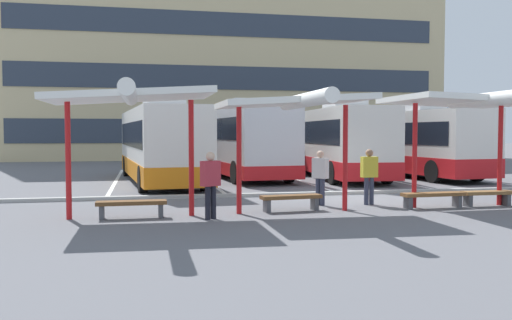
{
  "coord_description": "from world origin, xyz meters",
  "views": [
    {
      "loc": [
        -6.92,
        -17.06,
        2.2
      ],
      "look_at": [
        -2.76,
        3.2,
        1.15
      ],
      "focal_mm": 38.45,
      "sensor_mm": 36.0,
      "label": 1
    }
  ],
  "objects_px": {
    "bench_1": "(291,199)",
    "waiting_passenger_0": "(320,174)",
    "coach_bus_1": "(237,141)",
    "waiting_shelter_1": "(296,104)",
    "coach_bus_3": "(403,143)",
    "bench_2": "(433,196)",
    "waiting_shelter_2": "(465,103)",
    "coach_bus_2": "(336,143)",
    "bench_0": "(132,205)",
    "coach_bus_0": "(160,145)",
    "bench_3": "(487,195)",
    "waiting_passenger_3": "(210,180)",
    "waiting_shelter_0": "(130,98)",
    "waiting_passenger_1": "(369,173)"
  },
  "relations": [
    {
      "from": "coach_bus_2",
      "to": "bench_0",
      "type": "relative_size",
      "value": 5.96
    },
    {
      "from": "coach_bus_2",
      "to": "bench_3",
      "type": "xyz_separation_m",
      "value": [
        0.86,
        -10.74,
        -1.36
      ]
    },
    {
      "from": "waiting_passenger_1",
      "to": "waiting_shelter_0",
      "type": "bearing_deg",
      "value": -168.89
    },
    {
      "from": "coach_bus_0",
      "to": "bench_2",
      "type": "xyz_separation_m",
      "value": [
        7.53,
        -9.84,
        -1.29
      ]
    },
    {
      "from": "coach_bus_3",
      "to": "waiting_passenger_1",
      "type": "height_order",
      "value": "coach_bus_3"
    },
    {
      "from": "coach_bus_3",
      "to": "waiting_shelter_1",
      "type": "height_order",
      "value": "coach_bus_3"
    },
    {
      "from": "bench_1",
      "to": "waiting_passenger_3",
      "type": "height_order",
      "value": "waiting_passenger_3"
    },
    {
      "from": "waiting_shelter_0",
      "to": "waiting_shelter_1",
      "type": "relative_size",
      "value": 1.09
    },
    {
      "from": "bench_0",
      "to": "bench_2",
      "type": "bearing_deg",
      "value": 1.28
    },
    {
      "from": "bench_0",
      "to": "coach_bus_0",
      "type": "bearing_deg",
      "value": 84.24
    },
    {
      "from": "bench_0",
      "to": "waiting_shelter_1",
      "type": "relative_size",
      "value": 0.4
    },
    {
      "from": "coach_bus_1",
      "to": "bench_1",
      "type": "relative_size",
      "value": 6.56
    },
    {
      "from": "coach_bus_2",
      "to": "bench_2",
      "type": "distance_m",
      "value": 10.93
    },
    {
      "from": "coach_bus_3",
      "to": "bench_3",
      "type": "bearing_deg",
      "value": -104.81
    },
    {
      "from": "coach_bus_1",
      "to": "bench_2",
      "type": "height_order",
      "value": "coach_bus_1"
    },
    {
      "from": "coach_bus_0",
      "to": "bench_3",
      "type": "bearing_deg",
      "value": -46.33
    },
    {
      "from": "coach_bus_1",
      "to": "waiting_passenger_0",
      "type": "bearing_deg",
      "value": -86.95
    },
    {
      "from": "coach_bus_2",
      "to": "coach_bus_1",
      "type": "bearing_deg",
      "value": 159.43
    },
    {
      "from": "waiting_shelter_0",
      "to": "bench_0",
      "type": "distance_m",
      "value": 2.71
    },
    {
      "from": "bench_2",
      "to": "waiting_passenger_1",
      "type": "relative_size",
      "value": 1.13
    },
    {
      "from": "coach_bus_2",
      "to": "bench_0",
      "type": "xyz_separation_m",
      "value": [
        -9.48,
        -10.99,
        -1.35
      ]
    },
    {
      "from": "coach_bus_3",
      "to": "waiting_passenger_0",
      "type": "bearing_deg",
      "value": -127.29
    },
    {
      "from": "bench_1",
      "to": "waiting_passenger_0",
      "type": "height_order",
      "value": "waiting_passenger_0"
    },
    {
      "from": "bench_3",
      "to": "coach_bus_3",
      "type": "bearing_deg",
      "value": 75.19
    },
    {
      "from": "waiting_passenger_1",
      "to": "waiting_passenger_3",
      "type": "bearing_deg",
      "value": -160.19
    },
    {
      "from": "waiting_shelter_2",
      "to": "bench_2",
      "type": "bearing_deg",
      "value": 173.9
    },
    {
      "from": "coach_bus_1",
      "to": "waiting_passenger_3",
      "type": "height_order",
      "value": "coach_bus_1"
    },
    {
      "from": "waiting_shelter_0",
      "to": "bench_1",
      "type": "height_order",
      "value": "waiting_shelter_0"
    },
    {
      "from": "waiting_shelter_1",
      "to": "waiting_shelter_2",
      "type": "relative_size",
      "value": 0.88
    },
    {
      "from": "bench_0",
      "to": "bench_2",
      "type": "distance_m",
      "value": 8.54
    },
    {
      "from": "coach_bus_0",
      "to": "bench_0",
      "type": "height_order",
      "value": "coach_bus_0"
    },
    {
      "from": "waiting_shelter_0",
      "to": "bench_0",
      "type": "relative_size",
      "value": 2.76
    },
    {
      "from": "waiting_passenger_0",
      "to": "waiting_passenger_1",
      "type": "distance_m",
      "value": 1.51
    },
    {
      "from": "coach_bus_1",
      "to": "waiting_shelter_0",
      "type": "bearing_deg",
      "value": -110.96
    },
    {
      "from": "bench_3",
      "to": "waiting_passenger_1",
      "type": "height_order",
      "value": "waiting_passenger_1"
    },
    {
      "from": "coach_bus_0",
      "to": "coach_bus_1",
      "type": "xyz_separation_m",
      "value": [
        3.91,
        2.68,
        0.15
      ]
    },
    {
      "from": "waiting_shelter_1",
      "to": "bench_1",
      "type": "bearing_deg",
      "value": 90.0
    },
    {
      "from": "waiting_shelter_1",
      "to": "coach_bus_1",
      "type": "bearing_deg",
      "value": 87.4
    },
    {
      "from": "coach_bus_3",
      "to": "bench_2",
      "type": "bearing_deg",
      "value": -112.72
    },
    {
      "from": "coach_bus_3",
      "to": "bench_2",
      "type": "height_order",
      "value": "coach_bus_3"
    },
    {
      "from": "waiting_shelter_0",
      "to": "waiting_shelter_2",
      "type": "xyz_separation_m",
      "value": [
        9.44,
        0.22,
        -0.0
      ]
    },
    {
      "from": "coach_bus_0",
      "to": "waiting_passenger_3",
      "type": "bearing_deg",
      "value": -84.87
    },
    {
      "from": "coach_bus_2",
      "to": "waiting_passenger_3",
      "type": "distance_m",
      "value": 13.81
    },
    {
      "from": "waiting_passenger_0",
      "to": "coach_bus_0",
      "type": "bearing_deg",
      "value": 117.64
    },
    {
      "from": "coach_bus_1",
      "to": "waiting_shelter_1",
      "type": "height_order",
      "value": "coach_bus_1"
    },
    {
      "from": "waiting_passenger_1",
      "to": "waiting_shelter_2",
      "type": "bearing_deg",
      "value": -25.47
    },
    {
      "from": "bench_2",
      "to": "waiting_passenger_0",
      "type": "relative_size",
      "value": 1.16
    },
    {
      "from": "waiting_passenger_0",
      "to": "waiting_shelter_0",
      "type": "bearing_deg",
      "value": -164.33
    },
    {
      "from": "waiting_shelter_2",
      "to": "bench_3",
      "type": "bearing_deg",
      "value": 9.96
    },
    {
      "from": "waiting_shelter_2",
      "to": "bench_0",
      "type": "bearing_deg",
      "value": -179.43
    }
  ]
}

